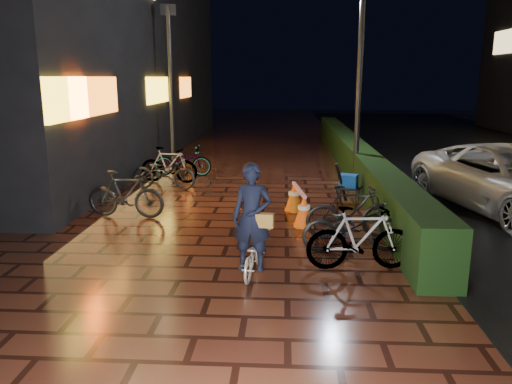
{
  "coord_description": "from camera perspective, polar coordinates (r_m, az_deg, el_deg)",
  "views": [
    {
      "loc": [
        1.05,
        -8.7,
        3.03
      ],
      "look_at": [
        0.56,
        -0.32,
        1.1
      ],
      "focal_mm": 35.0,
      "sensor_mm": 36.0,
      "label": 1
    }
  ],
  "objects": [
    {
      "name": "ground",
      "position": [
        9.28,
        -3.36,
        -6.15
      ],
      "size": [
        80.0,
        80.0,
        0.0
      ],
      "primitive_type": "plane",
      "color": "#381911",
      "rests_on": "ground"
    },
    {
      "name": "hedge",
      "position": [
        17.04,
        10.91,
        4.18
      ],
      "size": [
        0.7,
        20.0,
        1.0
      ],
      "primitive_type": "cube",
      "color": "black",
      "rests_on": "ground"
    },
    {
      "name": "storefront_block",
      "position": [
        22.84,
        -25.16,
        15.47
      ],
      "size": [
        12.09,
        22.0,
        9.0
      ],
      "color": "black",
      "rests_on": "ground"
    },
    {
      "name": "lamp_post_hedge",
      "position": [
        13.9,
        11.72,
        12.38
      ],
      "size": [
        0.51,
        0.14,
        5.37
      ],
      "color": "black",
      "rests_on": "ground"
    },
    {
      "name": "lamp_post_sf",
      "position": [
        17.77,
        -9.72,
        12.6
      ],
      "size": [
        0.52,
        0.19,
        5.41
      ],
      "color": "black",
      "rests_on": "ground"
    },
    {
      "name": "cyclist",
      "position": [
        7.73,
        -0.4,
        -4.88
      ],
      "size": [
        0.67,
        1.3,
        1.79
      ],
      "color": "silver",
      "rests_on": "ground"
    },
    {
      "name": "traffic_barrier",
      "position": [
        10.98,
        4.9,
        -1.29
      ],
      "size": [
        0.61,
        1.68,
        0.68
      ],
      "color": "#FB560D",
      "rests_on": "ground"
    },
    {
      "name": "cart_assembly",
      "position": [
        12.3,
        10.47,
        1.07
      ],
      "size": [
        0.72,
        0.61,
        1.06
      ],
      "color": "black",
      "rests_on": "ground"
    },
    {
      "name": "parked_bikes_storefront",
      "position": [
        14.1,
        -10.49,
        2.38
      ],
      "size": [
        2.09,
        5.5,
        1.05
      ],
      "color": "black",
      "rests_on": "ground"
    },
    {
      "name": "parked_bikes_hedge",
      "position": [
        8.97,
        11.18,
        -3.66
      ],
      "size": [
        1.9,
        2.24,
        1.05
      ],
      "color": "black",
      "rests_on": "ground"
    }
  ]
}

